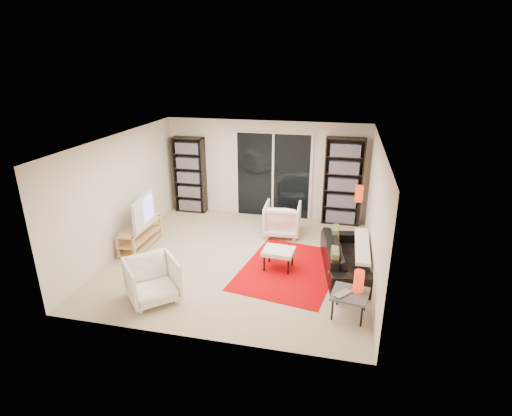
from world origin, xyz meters
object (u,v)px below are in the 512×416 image
object	(u,v)px
tv_stand	(140,235)
armchair_back	(282,219)
side_table	(350,295)
ottoman	(279,252)
floor_lamp	(358,200)
sofa	(346,257)
bookshelf_right	(343,182)
bookshelf_left	(190,175)
armchair_front	(152,280)

from	to	relation	value
tv_stand	armchair_back	bearing A→B (deg)	24.89
tv_stand	side_table	world-z (taller)	tv_stand
armchair_back	tv_stand	bearing A→B (deg)	22.24
ottoman	tv_stand	bearing A→B (deg)	174.67
side_table	floor_lamp	bearing A→B (deg)	87.59
tv_stand	side_table	distance (m)	4.60
side_table	sofa	bearing A→B (deg)	93.01
bookshelf_right	armchair_back	xyz separation A→B (m)	(-1.28, -0.96, -0.68)
bookshelf_left	ottoman	bearing A→B (deg)	-42.84
tv_stand	sofa	distance (m)	4.27
ottoman	floor_lamp	xyz separation A→B (m)	(1.44, 1.62, 0.60)
ottoman	floor_lamp	distance (m)	2.25
armchair_front	floor_lamp	bearing A→B (deg)	0.92
ottoman	armchair_front	bearing A→B (deg)	-141.27
tv_stand	armchair_back	size ratio (longest dim) A/B	1.55
bookshelf_right	armchair_front	size ratio (longest dim) A/B	2.63
armchair_front	side_table	bearing A→B (deg)	-37.73
tv_stand	armchair_back	xyz separation A→B (m)	(2.83, 1.32, 0.11)
armchair_back	ottoman	world-z (taller)	armchair_back
tv_stand	sofa	size ratio (longest dim) A/B	0.64
ottoman	floor_lamp	size ratio (longest dim) A/B	0.48
bookshelf_right	armchair_back	bearing A→B (deg)	-143.12
bookshelf_left	sofa	bearing A→B (deg)	-30.64
armchair_front	ottoman	bearing A→B (deg)	-3.67
bookshelf_left	ottoman	distance (m)	3.81
sofa	floor_lamp	world-z (taller)	floor_lamp
bookshelf_right	floor_lamp	size ratio (longest dim) A/B	1.67
armchair_back	armchair_front	xyz separation A→B (m)	(-1.67, -3.09, -0.01)
tv_stand	bookshelf_left	bearing A→B (deg)	83.42
armchair_back	side_table	world-z (taller)	armchair_back
armchair_back	floor_lamp	size ratio (longest dim) A/B	0.65
armchair_back	floor_lamp	world-z (taller)	floor_lamp
bookshelf_left	floor_lamp	distance (m)	4.30
armchair_back	bookshelf_left	bearing A→B (deg)	-23.11
bookshelf_right	floor_lamp	world-z (taller)	bookshelf_right
floor_lamp	bookshelf_left	bearing A→B (deg)	167.49
floor_lamp	armchair_front	bearing A→B (deg)	-136.68
armchair_front	floor_lamp	xyz separation A→B (m)	(3.30, 3.11, 0.58)
sofa	floor_lamp	xyz separation A→B (m)	(0.19, 1.44, 0.66)
armchair_back	side_table	xyz separation A→B (m)	(1.51, -2.83, -0.01)
bookshelf_left	tv_stand	bearing A→B (deg)	-96.58
ottoman	floor_lamp	bearing A→B (deg)	48.34
bookshelf_right	armchair_front	xyz separation A→B (m)	(-2.95, -4.04, -0.69)
bookshelf_left	ottoman	xyz separation A→B (m)	(2.76, -2.56, -0.63)
sofa	armchair_back	distance (m)	2.02
tv_stand	ottoman	size ratio (longest dim) A/B	2.07
sofa	ottoman	size ratio (longest dim) A/B	3.24
sofa	ottoman	distance (m)	1.27
ottoman	floor_lamp	world-z (taller)	floor_lamp
tv_stand	armchair_front	xyz separation A→B (m)	(1.16, -1.77, 0.10)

